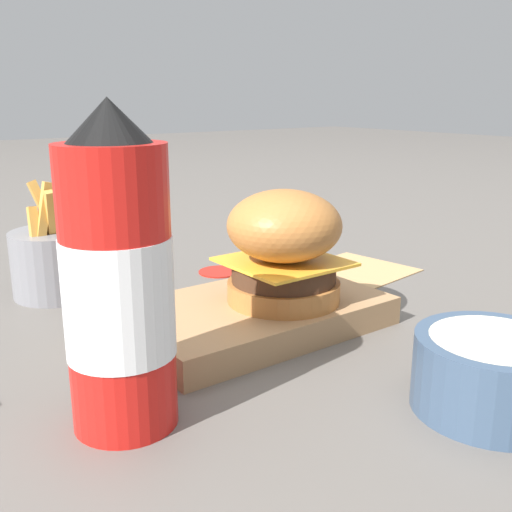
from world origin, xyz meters
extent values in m
plane|color=#5B5651|center=(0.00, 0.00, 0.00)|extent=(6.00, 6.00, 0.00)
cube|color=#A37A51|center=(-0.01, 0.00, 0.01)|extent=(0.27, 0.17, 0.03)
cylinder|color=#AD6B33|center=(0.02, -0.02, 0.04)|extent=(0.12, 0.12, 0.02)
cylinder|color=#422819|center=(0.02, -0.02, 0.06)|extent=(0.11, 0.11, 0.02)
cube|color=gold|center=(0.02, -0.02, 0.07)|extent=(0.11, 0.11, 0.00)
ellipsoid|color=#AD6B33|center=(0.02, -0.02, 0.11)|extent=(0.12, 0.12, 0.07)
cylinder|color=red|center=(-0.20, -0.09, 0.10)|extent=(0.08, 0.08, 0.21)
cylinder|color=silver|center=(-0.20, -0.09, 0.10)|extent=(0.08, 0.08, 0.09)
cone|color=black|center=(-0.20, -0.09, 0.22)|extent=(0.06, 0.06, 0.03)
cylinder|color=slate|center=(-0.13, 0.24, 0.04)|extent=(0.11, 0.11, 0.08)
cube|color=gold|center=(-0.15, 0.22, 0.10)|extent=(0.03, 0.01, 0.09)
cube|color=gold|center=(-0.11, 0.25, 0.08)|extent=(0.02, 0.03, 0.07)
cube|color=gold|center=(-0.14, 0.22, 0.09)|extent=(0.02, 0.03, 0.09)
cube|color=gold|center=(-0.13, 0.24, 0.09)|extent=(0.01, 0.02, 0.09)
cube|color=gold|center=(-0.12, 0.22, 0.09)|extent=(0.02, 0.03, 0.08)
cube|color=gold|center=(-0.16, 0.22, 0.08)|extent=(0.01, 0.03, 0.07)
cube|color=gold|center=(-0.14, 0.23, 0.08)|extent=(0.01, 0.03, 0.06)
cube|color=gold|center=(-0.12, 0.23, 0.09)|extent=(0.01, 0.02, 0.08)
cube|color=gold|center=(-0.14, 0.24, 0.10)|extent=(0.04, 0.04, 0.09)
cylinder|color=#384C66|center=(0.04, -0.25, 0.03)|extent=(0.12, 0.12, 0.06)
cylinder|color=beige|center=(0.04, -0.25, 0.06)|extent=(0.10, 0.10, 0.01)
cylinder|color=#B21E14|center=(0.08, 0.19, 0.00)|extent=(0.06, 0.06, 0.00)
cube|color=tan|center=(0.23, 0.09, 0.00)|extent=(0.15, 0.15, 0.00)
camera|label=1|loc=(-0.36, -0.48, 0.24)|focal=42.00mm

